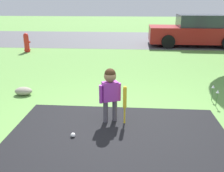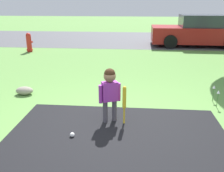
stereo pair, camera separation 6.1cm
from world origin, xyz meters
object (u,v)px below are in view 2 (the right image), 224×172
Objects in this scene: baseball_bat at (124,100)px; sports_ball at (72,135)px; fire_hydrant at (29,43)px; child at (110,88)px; parked_car at (198,32)px.

baseball_bat is 9.36× the size of sports_ball.
fire_hydrant is at bearing 117.47° from sports_ball.
baseball_bat is at bearing -38.18° from child.
fire_hydrant is at bearing 17.59° from parked_car.
child reaches higher than sports_ball.
baseball_bat is at bearing -55.20° from fire_hydrant.
baseball_bat is 8.42m from parked_car.
baseball_bat is (0.24, -0.06, -0.17)m from child.
child is 1.24× the size of fire_hydrant.
parked_car reaches higher than fire_hydrant.
parked_car reaches higher than baseball_bat.
sports_ball is at bearing -62.53° from fire_hydrant.
child is 0.95m from sports_ball.
parked_car reaches higher than sports_ball.
child is 13.18× the size of sports_ball.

